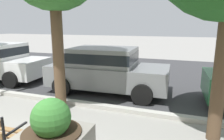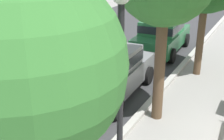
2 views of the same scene
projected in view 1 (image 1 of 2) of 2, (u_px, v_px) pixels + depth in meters
The scene contains 3 objects.
street_surface at pixel (115, 71), 10.39m from camera, with size 60.00×9.00×0.01m, color #38383A.
curb_stone at pixel (66, 101), 6.15m from camera, with size 60.00×0.20×0.12m, color #B2AFA8.
parked_car_grey at pixel (106, 68), 7.06m from camera, with size 4.16×2.05×1.56m.
Camera 1 is at (3.24, -2.10, 2.33)m, focal length 32.68 mm.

